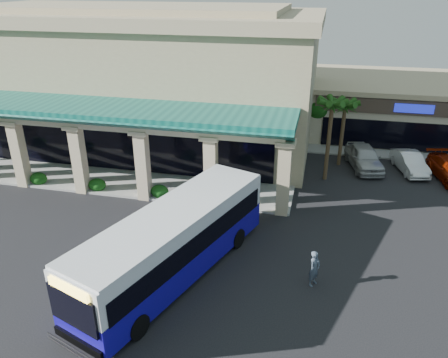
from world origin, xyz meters
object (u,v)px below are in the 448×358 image
(transit_bus, at_px, (175,244))
(pedestrian, at_px, (314,268))
(car_white, at_px, (410,162))
(car_silver, at_px, (364,157))

(transit_bus, distance_m, pedestrian, 6.67)
(pedestrian, bearing_deg, car_white, 7.95)
(transit_bus, distance_m, car_silver, 18.66)
(transit_bus, height_order, car_white, transit_bus)
(transit_bus, relative_size, pedestrian, 6.89)
(pedestrian, height_order, car_white, pedestrian)
(pedestrian, relative_size, car_white, 0.41)
(car_silver, height_order, car_white, car_silver)
(transit_bus, relative_size, car_silver, 2.46)
(pedestrian, bearing_deg, transit_bus, 126.80)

